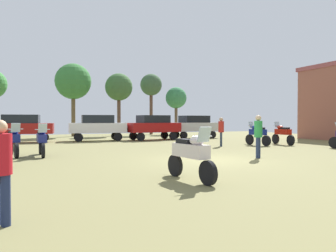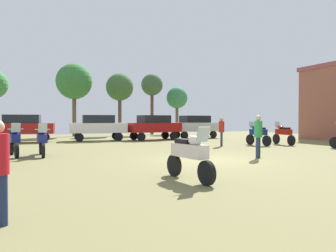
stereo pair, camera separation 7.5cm
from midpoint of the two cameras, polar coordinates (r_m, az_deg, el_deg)
ground_plane at (r=13.10m, az=7.35°, el=-6.10°), size 44.00×52.00×0.02m
motorcycle_2 at (r=22.17m, az=19.82°, el=-1.26°), size 0.62×2.21×1.50m
motorcycle_3 at (r=15.33m, az=-21.90°, el=-2.36°), size 0.62×2.24×1.47m
motorcycle_4 at (r=15.62m, az=-26.12°, el=-2.30°), size 0.70×2.24×1.49m
motorcycle_7 at (r=21.02m, az=15.68°, el=-1.37°), size 0.62×2.13×1.51m
motorcycle_10 at (r=8.54m, az=3.89°, el=-5.04°), size 0.64×2.16×1.46m
car_2 at (r=25.83m, az=-2.76°, el=0.09°), size 4.48×2.29×2.00m
car_3 at (r=25.02m, az=-24.91°, el=-0.05°), size 4.49×2.32×2.00m
car_4 at (r=28.19m, az=4.65°, el=0.17°), size 4.38×2.00×2.00m
car_5 at (r=25.23m, az=-12.62°, el=0.04°), size 4.45×2.19×2.00m
person_1 at (r=14.01m, az=15.77°, el=-1.20°), size 0.47×0.47×1.83m
person_2 at (r=19.76m, az=9.43°, el=-0.60°), size 0.47×0.47×1.78m
person_3 at (r=5.55m, az=-28.27°, el=-6.11°), size 0.47×0.47×1.63m
tree_1 at (r=32.71m, az=-16.75°, el=7.60°), size 3.48×3.48×7.14m
tree_3 at (r=35.54m, az=-3.12°, el=7.21°), size 2.41×2.41×6.74m
tree_4 at (r=33.51m, az=-8.90°, el=6.81°), size 2.83×2.83×6.45m
tree_7 at (r=36.67m, az=1.40°, el=4.98°), size 2.43×2.43×5.39m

